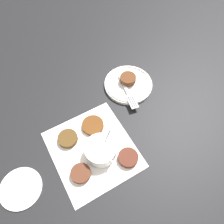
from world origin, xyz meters
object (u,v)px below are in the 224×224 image
object	(u,v)px
sauce_bowl	(101,151)
fork	(129,95)
serving_plate	(128,84)
extra_saucer	(20,188)
fritter_on_plate	(128,79)

from	to	relation	value
sauce_bowl	fork	world-z (taller)	sauce_bowl
serving_plate	fork	bearing A→B (deg)	-39.92
fork	serving_plate	bearing A→B (deg)	140.08
serving_plate	extra_saucer	world-z (taller)	serving_plate
fritter_on_plate	fork	bearing A→B (deg)	-38.00
fritter_on_plate	extra_saucer	size ratio (longest dim) A/B	0.48
sauce_bowl	extra_saucer	xyz separation A→B (m)	(-0.07, -0.26, -0.02)
fritter_on_plate	sauce_bowl	bearing A→B (deg)	-57.72
serving_plate	extra_saucer	distance (m)	0.53
fritter_on_plate	extra_saucer	xyz separation A→B (m)	(0.10, -0.53, -0.03)
fork	extra_saucer	bearing A→B (deg)	-84.74
extra_saucer	sauce_bowl	bearing A→B (deg)	75.47
sauce_bowl	extra_saucer	bearing A→B (deg)	-104.53
fork	extra_saucer	distance (m)	0.49
fork	extra_saucer	xyz separation A→B (m)	(0.04, -0.49, -0.02)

